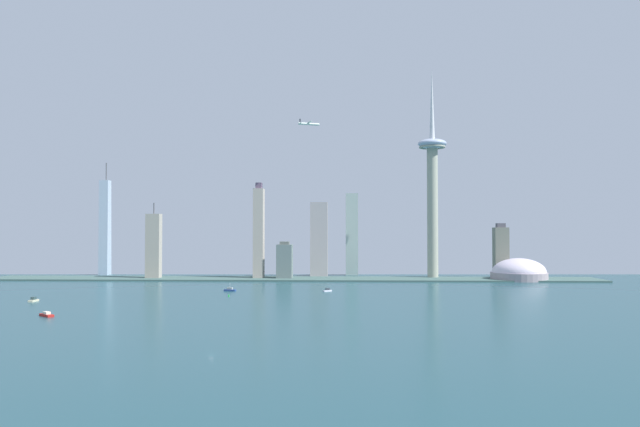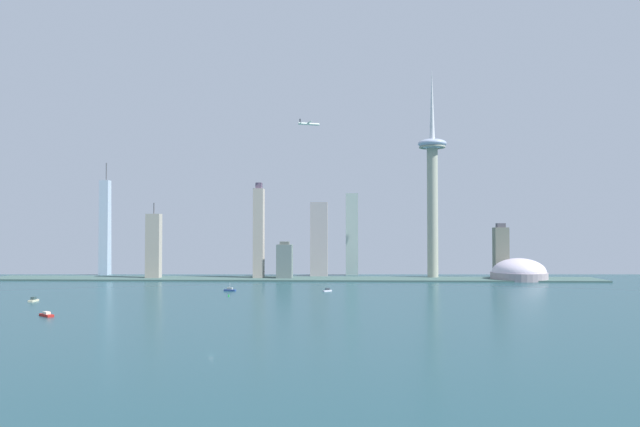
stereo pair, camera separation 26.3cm
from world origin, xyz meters
TOP-DOWN VIEW (x-y plane):
  - ground_plane at (0.00, 0.00)m, footprint 6000.00×6000.00m
  - waterfront_pier at (0.00, 547.93)m, footprint 869.40×78.25m
  - observation_tower at (204.16, 574.47)m, footprint 42.00×42.00m
  - stadium_dome at (320.30, 544.62)m, footprint 78.39×78.39m
  - skyscraper_0 at (-11.16, 552.33)m, footprint 22.07×26.22m
  - skyscraper_1 at (-200.53, 547.32)m, footprint 20.24×15.72m
  - skyscraper_2 at (306.75, 590.07)m, footprint 20.35×20.46m
  - skyscraper_3 at (-49.28, 556.78)m, footprint 14.41×21.78m
  - skyscraper_4 at (86.93, 645.18)m, footprint 19.34×17.94m
  - skyscraper_5 at (36.91, 592.88)m, footprint 25.95×20.00m
  - skyscraper_6 at (-306.55, 639.50)m, footprint 14.51×22.24m
  - boat_0 at (-57.16, 370.25)m, footprint 14.23×7.26m
  - boat_1 at (-228.66, 255.01)m, footprint 4.92×12.86m
  - boat_2 at (-164.92, 150.11)m, footprint 15.95×15.00m
  - boat_3 at (55.12, 369.33)m, footprint 10.00×7.92m
  - channel_buoy_0 at (-47.33, 309.56)m, footprint 1.81×1.81m
  - airplane at (25.19, 531.10)m, footprint 30.03×26.87m

SIDE VIEW (x-z plane):
  - ground_plane at x=0.00m, z-range 0.00..0.00m
  - waterfront_pier at x=0.00m, z-range 0.00..2.13m
  - boat_2 at x=-164.92m, z-range -0.51..3.30m
  - boat_3 at x=55.12m, z-range -0.56..3.35m
  - channel_buoy_0 at x=-47.33m, z-range 0.00..2.90m
  - boat_0 at x=-57.16m, z-range -3.49..6.61m
  - boat_1 at x=-228.66m, z-range -0.64..3.90m
  - stadium_dome at x=320.30m, z-range -10.28..29.83m
  - skyscraper_0 at x=-11.16m, z-range -1.35..52.94m
  - skyscraper_2 at x=306.75m, z-range -1.97..79.07m
  - skyscraper_1 at x=-200.53m, z-range -7.90..102.23m
  - skyscraper_5 at x=36.91m, z-range 0.00..112.67m
  - skyscraper_4 at x=86.93m, z-range 0.00..129.12m
  - skyscraper_3 at x=-49.28m, z-range -2.69..136.80m
  - skyscraper_6 at x=-306.55m, z-range -14.19..164.83m
  - observation_tower at x=204.16m, z-range -9.28..299.37m
  - airplane at x=25.19m, z-range 216.61..225.03m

